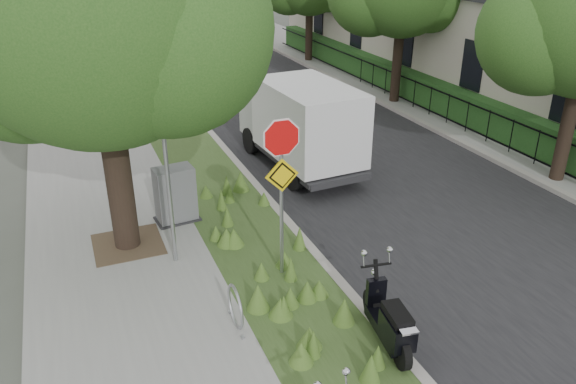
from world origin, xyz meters
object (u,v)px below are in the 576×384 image
object	(u,v)px
sign_assembly	(282,167)
scooter_far	(391,327)
utility_cabinet	(175,195)
box_truck	(301,121)

from	to	relation	value
sign_assembly	scooter_far	xyz separation A→B (m)	(0.77, -2.64, -1.80)
sign_assembly	scooter_far	distance (m)	3.29
scooter_far	utility_cabinet	distance (m)	5.97
sign_assembly	scooter_far	bearing A→B (deg)	-73.73
sign_assembly	utility_cabinet	distance (m)	3.61
box_truck	sign_assembly	bearing A→B (deg)	-117.12
box_truck	utility_cabinet	xyz separation A→B (m)	(-3.92, -2.01, -0.64)
sign_assembly	box_truck	size ratio (longest dim) A/B	0.68
scooter_far	box_truck	world-z (taller)	box_truck
sign_assembly	utility_cabinet	world-z (taller)	sign_assembly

